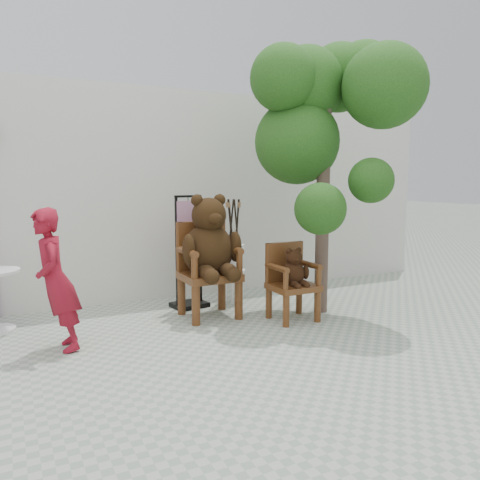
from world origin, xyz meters
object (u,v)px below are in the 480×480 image
at_px(display_stand, 189,265).
at_px(stool_bucket, 234,257).
at_px(chair_small, 292,275).
at_px(tree, 334,102).
at_px(chair_big, 209,249).
at_px(person, 56,281).

distance_m(display_stand, stool_bucket, 0.67).
xyz_separation_m(chair_small, display_stand, (-0.93, 1.10, 0.03)).
height_order(display_stand, tree, tree).
distance_m(chair_big, tree, 2.42).
bearing_deg(stool_bucket, person, -158.10).
xyz_separation_m(chair_big, display_stand, (-0.07, 0.54, -0.28)).
relative_size(display_stand, stool_bucket, 1.04).
relative_size(stool_bucket, tree, 0.42).
bearing_deg(tree, chair_small, -170.97).
height_order(chair_big, person, chair_big).
height_order(chair_big, tree, tree).
relative_size(chair_small, person, 0.66).
xyz_separation_m(stool_bucket, tree, (0.92, -0.99, 2.04)).
distance_m(chair_big, person, 1.88).
bearing_deg(tree, stool_bucket, 132.69).
height_order(stool_bucket, tree, tree).
xyz_separation_m(chair_big, tree, (1.52, -0.45, 1.82)).
xyz_separation_m(chair_big, person, (-1.82, -0.43, -0.14)).
bearing_deg(chair_small, stool_bucket, 103.09).
bearing_deg(tree, chair_big, 163.43).
height_order(chair_big, stool_bucket, chair_big).
bearing_deg(tree, person, 179.69).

